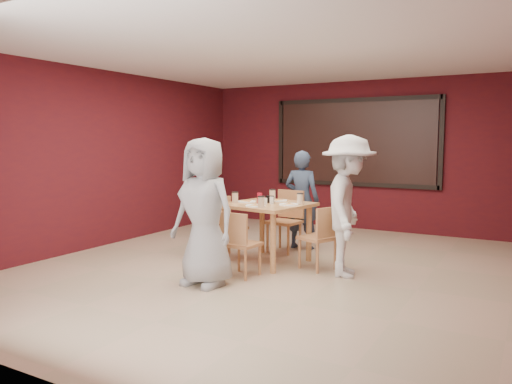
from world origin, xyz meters
The scene contains 11 objects.
floor centered at (0.00, 0.00, 0.00)m, with size 7.00×7.00×0.00m, color tan.
window_blinds centered at (0.00, 3.45, 1.65)m, with size 3.00×0.02×1.50m, color black.
dining_table centered at (-0.18, 0.30, 0.72)m, with size 1.20×1.20×0.98m.
chair_front centered at (-0.12, -0.55, 0.46)m, with size 0.42×0.42×0.82m.
chair_back centered at (-0.26, 1.08, 0.52)m, with size 0.48×0.48×0.93m.
chair_left centered at (-0.88, 0.32, 0.49)m, with size 0.50×0.50×0.86m.
chair_right centered at (0.64, 0.28, 0.47)m, with size 0.53×0.53×0.84m.
diner_front centered at (-0.30, -1.02, 0.86)m, with size 0.84×0.55×1.72m, color #9D9D9D.
diner_back centered at (-0.13, 1.36, 0.77)m, with size 0.56×0.37×1.53m, color #2E3B52.
diner_left centered at (-1.27, 0.28, 0.81)m, with size 0.79×0.62×1.63m, color maroon.
diner_right centered at (1.02, 0.19, 0.88)m, with size 1.14×0.65×1.76m, color silver.
Camera 1 is at (3.04, -5.70, 1.70)m, focal length 35.00 mm.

